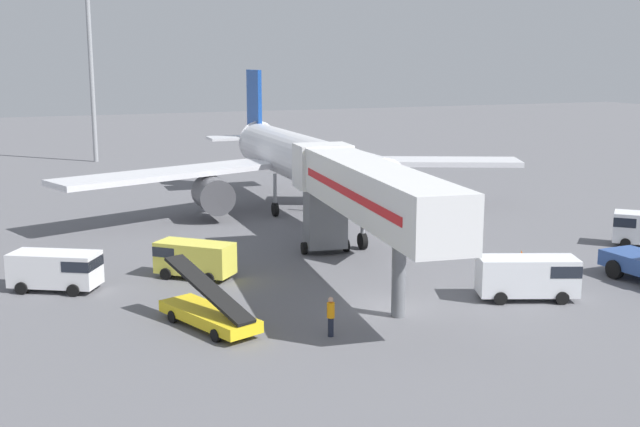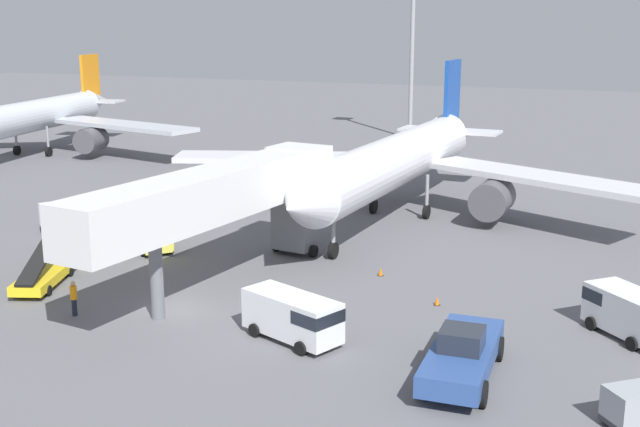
{
  "view_description": "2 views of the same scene",
  "coord_description": "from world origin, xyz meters",
  "px_view_note": "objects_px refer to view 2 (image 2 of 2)",
  "views": [
    {
      "loc": [
        -18.26,
        -34.31,
        12.48
      ],
      "look_at": [
        2.39,
        15.36,
        1.94
      ],
      "focal_mm": 44.45,
      "sensor_mm": 36.0,
      "label": 1
    },
    {
      "loc": [
        22.35,
        -34.55,
        15.04
      ],
      "look_at": [
        1.62,
        15.73,
        1.94
      ],
      "focal_mm": 45.44,
      "sensor_mm": 36.0,
      "label": 2
    }
  ],
  "objects_px": {
    "airplane_at_gate": "(399,162)",
    "jet_bridge": "(226,196)",
    "service_van_outer_right": "(294,316)",
    "pushback_tug": "(462,354)",
    "ground_crew_worker_foreground": "(74,297)",
    "apron_light_mast": "(413,5)",
    "service_van_mid_right": "(65,220)",
    "service_van_near_center": "(628,311)",
    "belt_loader_truck": "(44,273)",
    "safety_cone_alpha": "(381,272)",
    "baggage_cart_far_left": "(637,405)",
    "airplane_background": "(29,119)",
    "safety_cone_bravo": "(437,301)",
    "service_van_outer_left": "(151,232)",
    "safety_cone_charlie": "(99,218)"
  },
  "relations": [
    {
      "from": "belt_loader_truck",
      "to": "service_van_outer_left",
      "type": "height_order",
      "value": "belt_loader_truck"
    },
    {
      "from": "jet_bridge",
      "to": "service_van_near_center",
      "type": "xyz_separation_m",
      "value": [
        21.65,
        0.62,
        -4.02
      ]
    },
    {
      "from": "service_van_mid_right",
      "to": "safety_cone_charlie",
      "type": "relative_size",
      "value": 7.93
    },
    {
      "from": "belt_loader_truck",
      "to": "safety_cone_charlie",
      "type": "bearing_deg",
      "value": 115.75
    },
    {
      "from": "baggage_cart_far_left",
      "to": "safety_cone_alpha",
      "type": "xyz_separation_m",
      "value": [
        -14.74,
        13.99,
        -0.63
      ]
    },
    {
      "from": "safety_cone_alpha",
      "to": "airplane_at_gate",
      "type": "bearing_deg",
      "value": 103.05
    },
    {
      "from": "service_van_outer_right",
      "to": "pushback_tug",
      "type": "bearing_deg",
      "value": -7.05
    },
    {
      "from": "airplane_at_gate",
      "to": "safety_cone_alpha",
      "type": "distance_m",
      "value": 15.63
    },
    {
      "from": "jet_bridge",
      "to": "service_van_outer_right",
      "type": "distance_m",
      "value": 10.13
    },
    {
      "from": "service_van_outer_left",
      "to": "safety_cone_charlie",
      "type": "bearing_deg",
      "value": 149.03
    },
    {
      "from": "airplane_background",
      "to": "apron_light_mast",
      "type": "height_order",
      "value": "apron_light_mast"
    },
    {
      "from": "service_van_near_center",
      "to": "service_van_outer_right",
      "type": "height_order",
      "value": "service_van_near_center"
    },
    {
      "from": "service_van_near_center",
      "to": "ground_crew_worker_foreground",
      "type": "distance_m",
      "value": 27.83
    },
    {
      "from": "belt_loader_truck",
      "to": "service_van_near_center",
      "type": "xyz_separation_m",
      "value": [
        31.46,
        4.69,
        0.55
      ]
    },
    {
      "from": "service_van_mid_right",
      "to": "ground_crew_worker_foreground",
      "type": "height_order",
      "value": "service_van_mid_right"
    },
    {
      "from": "pushback_tug",
      "to": "service_van_mid_right",
      "type": "height_order",
      "value": "pushback_tug"
    },
    {
      "from": "airplane_at_gate",
      "to": "belt_loader_truck",
      "type": "distance_m",
      "value": 27.9
    },
    {
      "from": "pushback_tug",
      "to": "safety_cone_alpha",
      "type": "relative_size",
      "value": 15.33
    },
    {
      "from": "pushback_tug",
      "to": "apron_light_mast",
      "type": "relative_size",
      "value": 0.32
    },
    {
      "from": "service_van_outer_left",
      "to": "safety_cone_charlie",
      "type": "xyz_separation_m",
      "value": [
        -7.95,
        4.77,
        -0.88
      ]
    },
    {
      "from": "airplane_at_gate",
      "to": "jet_bridge",
      "type": "relative_size",
      "value": 1.84
    },
    {
      "from": "baggage_cart_far_left",
      "to": "safety_cone_alpha",
      "type": "distance_m",
      "value": 20.33
    },
    {
      "from": "service_van_mid_right",
      "to": "airplane_at_gate",
      "type": "bearing_deg",
      "value": 36.15
    },
    {
      "from": "jet_bridge",
      "to": "ground_crew_worker_foreground",
      "type": "xyz_separation_m",
      "value": [
        -4.99,
        -7.39,
        -4.32
      ]
    },
    {
      "from": "ground_crew_worker_foreground",
      "to": "safety_cone_alpha",
      "type": "bearing_deg",
      "value": 44.74
    },
    {
      "from": "safety_cone_bravo",
      "to": "airplane_background",
      "type": "xyz_separation_m",
      "value": [
        -54.41,
        30.25,
        3.97
      ]
    },
    {
      "from": "jet_bridge",
      "to": "service_van_near_center",
      "type": "distance_m",
      "value": 22.03
    },
    {
      "from": "ground_crew_worker_foreground",
      "to": "safety_cone_alpha",
      "type": "xyz_separation_m",
      "value": [
        12.6,
        12.49,
        -0.75
      ]
    },
    {
      "from": "airplane_at_gate",
      "to": "jet_bridge",
      "type": "xyz_separation_m",
      "value": [
        -4.21,
        -19.78,
        0.94
      ]
    },
    {
      "from": "airplane_at_gate",
      "to": "belt_loader_truck",
      "type": "height_order",
      "value": "airplane_at_gate"
    },
    {
      "from": "service_van_outer_left",
      "to": "apron_light_mast",
      "type": "height_order",
      "value": "apron_light_mast"
    },
    {
      "from": "jet_bridge",
      "to": "service_van_outer_left",
      "type": "height_order",
      "value": "jet_bridge"
    },
    {
      "from": "service_van_outer_right",
      "to": "apron_light_mast",
      "type": "distance_m",
      "value": 70.52
    },
    {
      "from": "service_van_near_center",
      "to": "service_van_outer_right",
      "type": "bearing_deg",
      "value": -155.27
    },
    {
      "from": "service_van_outer_left",
      "to": "safety_cone_bravo",
      "type": "distance_m",
      "value": 20.78
    },
    {
      "from": "safety_cone_bravo",
      "to": "airplane_background",
      "type": "height_order",
      "value": "airplane_background"
    },
    {
      "from": "service_van_mid_right",
      "to": "service_van_near_center",
      "type": "bearing_deg",
      "value": -6.85
    },
    {
      "from": "service_van_near_center",
      "to": "airplane_background",
      "type": "height_order",
      "value": "airplane_background"
    },
    {
      "from": "airplane_at_gate",
      "to": "safety_cone_bravo",
      "type": "xyz_separation_m",
      "value": [
        7.84,
        -18.43,
        -4.14
      ]
    },
    {
      "from": "belt_loader_truck",
      "to": "service_van_mid_right",
      "type": "distance_m",
      "value": 11.02
    },
    {
      "from": "apron_light_mast",
      "to": "ground_crew_worker_foreground",
      "type": "bearing_deg",
      "value": -88.39
    },
    {
      "from": "ground_crew_worker_foreground",
      "to": "apron_light_mast",
      "type": "relative_size",
      "value": 0.08
    },
    {
      "from": "belt_loader_truck",
      "to": "safety_cone_alpha",
      "type": "xyz_separation_m",
      "value": [
        17.42,
        9.17,
        -0.51
      ]
    },
    {
      "from": "baggage_cart_far_left",
      "to": "service_van_outer_left",
      "type": "bearing_deg",
      "value": 156.05
    },
    {
      "from": "pushback_tug",
      "to": "apron_light_mast",
      "type": "bearing_deg",
      "value": 108.0
    },
    {
      "from": "jet_bridge",
      "to": "airplane_background",
      "type": "height_order",
      "value": "airplane_background"
    },
    {
      "from": "ground_crew_worker_foreground",
      "to": "airplane_background",
      "type": "height_order",
      "value": "airplane_background"
    },
    {
      "from": "jet_bridge",
      "to": "belt_loader_truck",
      "type": "xyz_separation_m",
      "value": [
        -9.81,
        -4.07,
        -4.57
      ]
    },
    {
      "from": "service_van_outer_right",
      "to": "airplane_background",
      "type": "distance_m",
      "value": 62.19
    },
    {
      "from": "service_van_outer_left",
      "to": "baggage_cart_far_left",
      "type": "xyz_separation_m",
      "value": [
        30.78,
        -13.67,
        -0.32
      ]
    }
  ]
}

